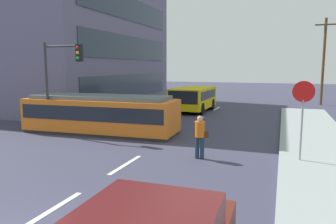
% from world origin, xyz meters
% --- Properties ---
extents(ground_plane, '(120.00, 120.00, 0.00)m').
position_xyz_m(ground_plane, '(0.00, 10.00, 0.00)').
color(ground_plane, '#38384D').
extents(sidewalk_curb_right, '(3.20, 36.00, 0.14)m').
position_xyz_m(sidewalk_curb_right, '(6.80, 6.00, 0.07)').
color(sidewalk_curb_right, '#8F9B98').
rests_on(sidewalk_curb_right, ground).
extents(lane_stripe_1, '(0.16, 2.40, 0.01)m').
position_xyz_m(lane_stripe_1, '(0.00, 2.00, 0.01)').
color(lane_stripe_1, silver).
rests_on(lane_stripe_1, ground).
extents(lane_stripe_2, '(0.16, 2.40, 0.01)m').
position_xyz_m(lane_stripe_2, '(0.00, 6.00, 0.01)').
color(lane_stripe_2, silver).
rests_on(lane_stripe_2, ground).
extents(lane_stripe_3, '(0.16, 2.40, 0.01)m').
position_xyz_m(lane_stripe_3, '(0.00, 16.72, 0.01)').
color(lane_stripe_3, silver).
rests_on(lane_stripe_3, ground).
extents(lane_stripe_4, '(0.16, 2.40, 0.01)m').
position_xyz_m(lane_stripe_4, '(0.00, 22.72, 0.01)').
color(lane_stripe_4, silver).
rests_on(lane_stripe_4, ground).
extents(corner_building, '(15.34, 17.77, 12.80)m').
position_xyz_m(corner_building, '(-14.78, 21.00, 6.40)').
color(corner_building, slate).
rests_on(corner_building, ground).
extents(streetcar_tram, '(8.36, 2.90, 2.02)m').
position_xyz_m(streetcar_tram, '(-3.91, 10.72, 1.04)').
color(streetcar_tram, orange).
rests_on(streetcar_tram, ground).
extents(city_bus, '(2.66, 5.26, 1.88)m').
position_xyz_m(city_bus, '(-1.48, 20.50, 1.07)').
color(city_bus, yellow).
rests_on(city_bus, ground).
extents(pedestrian_crossing, '(0.51, 0.36, 1.67)m').
position_xyz_m(pedestrian_crossing, '(2.32, 7.69, 0.94)').
color(pedestrian_crossing, '#1C3246').
rests_on(pedestrian_crossing, ground).
extents(stop_sign, '(0.76, 0.07, 2.88)m').
position_xyz_m(stop_sign, '(5.92, 8.29, 2.19)').
color(stop_sign, gray).
rests_on(stop_sign, sidewalk_curb_right).
extents(traffic_light_mast, '(2.27, 0.33, 4.74)m').
position_xyz_m(traffic_light_mast, '(-5.43, 9.49, 3.30)').
color(traffic_light_mast, '#333333').
rests_on(traffic_light_mast, ground).
extents(utility_pole_far, '(1.80, 0.24, 7.91)m').
position_xyz_m(utility_pole_far, '(8.60, 28.82, 4.14)').
color(utility_pole_far, brown).
rests_on(utility_pole_far, ground).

